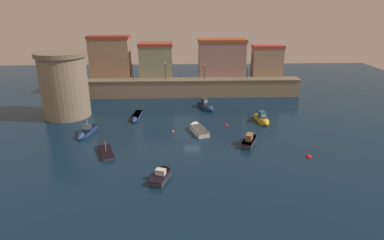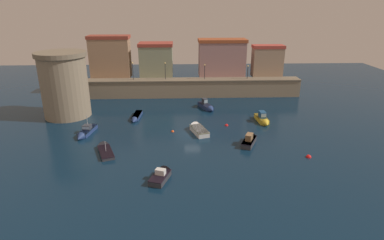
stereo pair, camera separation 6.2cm
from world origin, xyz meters
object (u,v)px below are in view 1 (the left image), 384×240
quay_lamp_0 (133,68)px  moored_boat_7 (250,140)px  quay_lamp_1 (165,68)px  mooring_buoy_2 (309,157)px  quay_lamp_2 (205,69)px  moored_boat_6 (136,117)px  moored_boat_0 (263,119)px  moored_boat_5 (197,129)px  moored_boat_4 (105,149)px  moored_boat_1 (207,106)px  mooring_buoy_1 (227,126)px  mooring_buoy_0 (173,132)px  moored_boat_2 (162,174)px  quay_lamp_3 (248,70)px  fortress_tower (64,85)px  moored_boat_3 (85,132)px

quay_lamp_0 → moored_boat_7: quay_lamp_0 is taller
quay_lamp_1 → mooring_buoy_2: quay_lamp_1 is taller
quay_lamp_2 → moored_boat_6: quay_lamp_2 is taller
moored_boat_0 → moored_boat_5: moored_boat_0 is taller
mooring_buoy_2 → moored_boat_4: bearing=173.5°
moored_boat_1 → mooring_buoy_1: moored_boat_1 is taller
quay_lamp_2 → moored_boat_0: (8.95, -17.04, -5.50)m
quay_lamp_1 → mooring_buoy_1: size_ratio=6.13×
mooring_buoy_0 → moored_boat_6: bearing=136.2°
moored_boat_4 → mooring_buoy_0: moored_boat_4 is taller
moored_boat_2 → quay_lamp_1: bearing=20.4°
mooring_buoy_0 → mooring_buoy_2: size_ratio=0.71×
quay_lamp_0 → quay_lamp_3: bearing=0.0°
quay_lamp_3 → moored_boat_5: quay_lamp_3 is taller
moored_boat_7 → mooring_buoy_2: 8.61m
mooring_buoy_0 → quay_lamp_1: bearing=95.1°
moored_boat_0 → quay_lamp_1: bearing=-138.8°
moored_boat_5 → moored_boat_6: 12.50m
fortress_tower → quay_lamp_0: 16.09m
fortress_tower → quay_lamp_3: fortress_tower is taller
moored_boat_4 → moored_boat_6: moored_boat_4 is taller
moored_boat_6 → mooring_buoy_1: 16.34m
moored_boat_2 → mooring_buoy_1: size_ratio=7.53×
moored_boat_1 → moored_boat_5: moored_boat_1 is taller
moored_boat_3 → mooring_buoy_0: moored_boat_3 is taller
moored_boat_1 → moored_boat_7: moored_boat_1 is taller
moored_boat_5 → mooring_buoy_1: size_ratio=9.61×
mooring_buoy_0 → mooring_buoy_1: size_ratio=0.85×
moored_boat_2 → quay_lamp_2: bearing=6.7°
moored_boat_4 → mooring_buoy_2: moored_boat_4 is taller
moored_boat_0 → moored_boat_2: 24.62m
quay_lamp_0 → quay_lamp_2: size_ratio=1.17×
quay_lamp_2 → moored_boat_1: quay_lamp_2 is taller
quay_lamp_1 → quay_lamp_3: bearing=0.0°
moored_boat_0 → moored_boat_2: bearing=-47.0°
moored_boat_1 → moored_boat_2: size_ratio=1.23×
moored_boat_2 → moored_boat_3: moored_boat_3 is taller
mooring_buoy_2 → moored_boat_6: bearing=147.3°
quay_lamp_0 → moored_boat_3: quay_lamp_0 is taller
moored_boat_3 → moored_boat_6: bearing=144.8°
mooring_buoy_1 → mooring_buoy_2: bearing=-52.1°
quay_lamp_1 → quay_lamp_2: (8.55, -0.00, -0.26)m
moored_boat_0 → mooring_buoy_2: size_ratio=7.26×
quay_lamp_1 → moored_boat_0: (17.50, -17.04, -5.75)m
moored_boat_2 → moored_boat_6: size_ratio=0.76×
quay_lamp_2 → moored_boat_3: 30.21m
quay_lamp_0 → moored_boat_4: size_ratio=0.64×
moored_boat_0 → mooring_buoy_1: 6.68m
quay_lamp_3 → mooring_buoy_2: bearing=-85.4°
fortress_tower → moored_boat_6: (12.68, -2.18, -5.59)m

